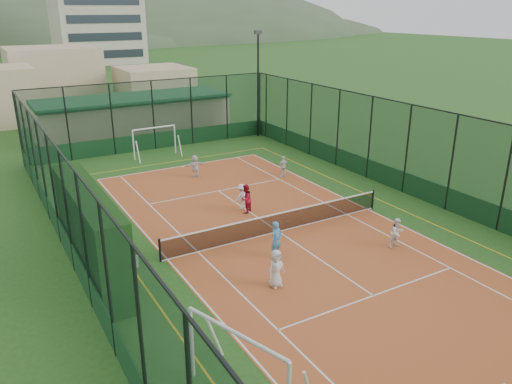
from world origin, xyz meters
The scene contains 19 objects.
ground centered at (0.00, 0.00, 0.00)m, with size 300.00×300.00×0.00m, color #21541D.
court_slab centered at (0.00, 0.00, 0.01)m, with size 11.17×23.97×0.01m, color #AD5526.
tennis_net centered at (0.00, 0.00, 0.53)m, with size 11.67×0.12×1.06m, color black, non-canonical shape.
perimeter_fence centered at (0.00, 0.00, 2.50)m, with size 18.12×34.12×5.00m, color #103220, non-canonical shape.
floodlight_ne centered at (8.60, 16.60, 4.12)m, with size 0.60×0.26×8.25m, color black, non-canonical shape.
clubhouse centered at (0.00, 22.00, 1.57)m, with size 15.20×7.20×3.15m, color tan, non-canonical shape.
distant_hills centered at (0.00, 150.00, 0.00)m, with size 200.00×60.00×24.00m, color #384C33, non-canonical shape.
hedge_left centered at (-8.30, 0.59, 1.70)m, with size 1.16×7.76×3.40m, color black.
white_bench centered at (-7.80, -0.44, 0.50)m, with size 1.77×0.49×1.00m, color white, non-canonical shape.
futsal_goal_near centered at (-6.78, -8.55, 1.12)m, with size 1.01×3.47×2.24m, color white, non-canonical shape.
futsal_goal_far centered at (-0.68, 15.07, 1.02)m, with size 3.17×0.92×2.05m, color white, non-canonical shape.
child_near_left centered at (-2.71, -4.04, 0.76)m, with size 0.73×0.48×1.49m, color silver.
child_near_mid centered at (-1.43, -2.04, 0.80)m, with size 0.58×0.38×1.59m, color #468EC8.
child_near_right centered at (3.57, -3.91, 0.69)m, with size 0.66×0.51×1.35m, color white.
child_far_left centered at (-0.12, 3.37, 0.68)m, with size 0.87×0.50×1.35m, color white.
child_far_right centered at (4.63, 6.72, 0.67)m, with size 0.78×0.32×1.32m, color white.
child_far_back centered at (-0.09, 9.45, 0.70)m, with size 1.27×0.41×1.37m, color white.
coach centered at (-0.20, 2.81, 0.76)m, with size 0.73×0.57×1.50m, color #AD122C.
tennis_balls centered at (0.24, 0.96, 0.04)m, with size 3.89×1.17×0.07m.
Camera 1 is at (-11.58, -17.83, 9.84)m, focal length 35.00 mm.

